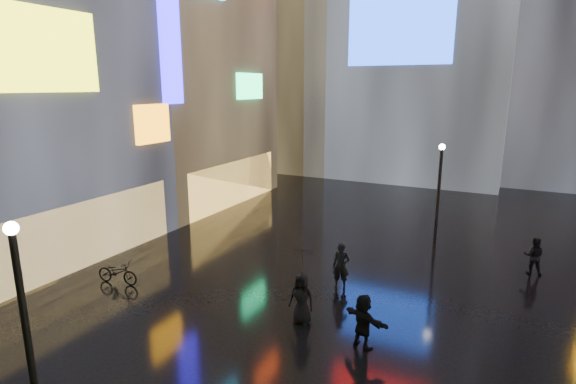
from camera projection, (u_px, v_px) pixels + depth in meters
The scene contains 11 objects.
ground at pixel (365, 261), 20.81m from camera, with size 140.00×140.00×0.00m, color black.
building_left_far at pixel (170, 40), 30.48m from camera, with size 10.28×12.00×22.00m.
tower_flank_left at pixel (298, 32), 43.07m from camera, with size 10.00×10.00×26.00m, color black.
lamp_near at pixel (25, 320), 9.78m from camera, with size 0.30×0.30×5.20m.
lamp_far at pixel (439, 189), 22.20m from camera, with size 0.30×0.30×5.20m.
pedestrian_4 at pixel (302, 299), 15.23m from camera, with size 0.87×0.57×1.79m, color black.
pedestrian_5 at pixel (363, 321), 13.78m from camera, with size 1.63×0.52×1.76m, color black.
pedestrian_6 at pixel (341, 266), 17.88m from camera, with size 0.68×0.44×1.86m, color black.
pedestrian_7 at pixel (534, 256), 19.26m from camera, with size 0.79×0.62×1.63m, color black.
umbrella_2 at pixel (302, 261), 14.92m from camera, with size 1.00×1.02×0.92m, color black.
bicycle at pixel (117, 272), 18.38m from camera, with size 0.65×1.87×0.98m, color black.
Camera 1 is at (5.54, 0.95, 7.93)m, focal length 28.00 mm.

